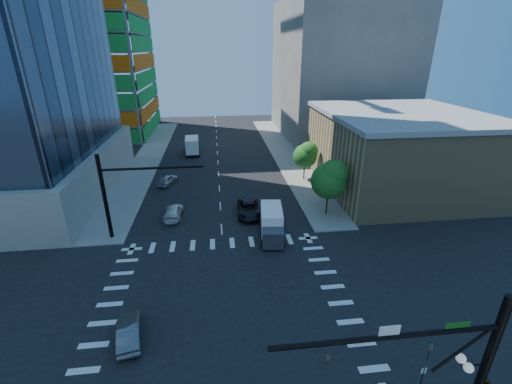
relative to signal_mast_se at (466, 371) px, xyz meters
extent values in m
plane|color=black|center=(-10.60, 11.50, -5.01)|extent=(160.00, 160.00, 0.00)
cube|color=silver|center=(-10.60, 11.50, -5.00)|extent=(20.00, 20.00, 0.01)
cube|color=gray|center=(1.90, 51.50, -4.93)|extent=(5.00, 60.00, 0.15)
cube|color=gray|center=(-23.10, 51.50, -4.93)|extent=(5.00, 60.00, 0.15)
cube|color=#1A9035|center=(-25.50, 73.50, 19.49)|extent=(0.12, 24.00, 49.00)
cube|color=#CC5A0C|center=(-38.10, 60.90, 19.49)|extent=(24.00, 0.12, 49.00)
cube|color=#A0895D|center=(14.40, 33.50, -0.01)|extent=(20.00, 22.00, 10.00)
cube|color=gray|center=(14.40, 33.50, 5.29)|extent=(20.50, 22.50, 0.60)
cube|color=slate|center=(16.40, 66.50, 8.99)|extent=(24.00, 30.00, 28.00)
cylinder|color=black|center=(0.90, 0.00, -0.36)|extent=(0.40, 0.40, 9.00)
cylinder|color=black|center=(-4.10, 0.00, 2.54)|extent=(10.00, 0.24, 0.24)
cylinder|color=black|center=(-0.50, 0.00, 1.44)|extent=(2.50, 0.14, 2.50)
imported|color=black|center=(-2.10, 0.00, 1.44)|extent=(0.16, 0.20, 1.00)
imported|color=black|center=(-6.60, 0.00, 1.44)|extent=(0.16, 0.20, 1.00)
imported|color=black|center=(1.15, 0.00, -1.01)|extent=(0.53, 2.48, 1.00)
cube|color=white|center=(-4.10, 0.00, 2.89)|extent=(0.90, 0.04, 0.50)
cube|color=#0C5610|center=(-1.10, 0.00, 2.84)|extent=(1.10, 0.04, 0.28)
cylinder|color=black|center=(0.30, 0.00, 0.34)|extent=(1.20, 0.08, 0.08)
sphere|color=white|center=(-0.20, 0.25, 0.54)|extent=(0.44, 0.44, 0.44)
sphere|color=white|center=(-0.20, -0.25, 0.54)|extent=(0.44, 0.44, 0.44)
cylinder|color=black|center=(-22.10, 23.00, -0.36)|extent=(0.40, 0.40, 9.00)
cylinder|color=black|center=(-17.10, 23.00, 2.54)|extent=(10.00, 0.24, 0.24)
imported|color=black|center=(-16.10, 23.00, 1.44)|extent=(0.16, 0.20, 1.00)
cylinder|color=#382316|center=(1.90, 25.50, -3.72)|extent=(0.20, 0.20, 2.27)
sphere|color=#155119|center=(1.90, 25.50, -0.63)|extent=(4.16, 4.16, 4.16)
sphere|color=#317727|center=(2.30, 25.20, 0.34)|extent=(3.25, 3.25, 3.25)
cylinder|color=#382316|center=(2.20, 37.50, -3.90)|extent=(0.20, 0.20, 1.92)
sphere|color=#155119|center=(2.20, 37.50, -1.28)|extent=(3.52, 3.52, 3.52)
sphere|color=#317727|center=(2.60, 37.20, -0.46)|extent=(2.75, 2.75, 2.75)
cylinder|color=black|center=(0.10, 2.50, -3.91)|extent=(0.06, 0.06, 2.20)
cube|color=silver|center=(0.10, 2.50, -3.01)|extent=(0.30, 0.03, 0.40)
imported|color=black|center=(-7.24, 26.71, -4.23)|extent=(2.74, 5.68, 1.56)
imported|color=silver|center=(-16.13, 27.15, -4.32)|extent=(2.08, 4.78, 1.37)
imported|color=#A4A7AB|center=(-18.08, 37.98, -4.29)|extent=(3.04, 4.54, 1.44)
imported|color=#57585D|center=(-17.25, 8.77, -4.33)|extent=(2.20, 4.32, 1.36)
cube|color=white|center=(-5.39, 21.16, -3.27)|extent=(2.70, 4.79, 2.38)
cube|color=#3C3D43|center=(-5.39, 21.16, -3.87)|extent=(2.27, 1.87, 1.74)
cube|color=white|center=(-15.25, 53.78, -3.13)|extent=(2.63, 5.06, 2.57)
cube|color=#3C3D43|center=(-15.25, 53.78, -3.77)|extent=(2.36, 1.90, 1.88)
camera|label=1|loc=(-10.75, -9.86, 13.50)|focal=24.00mm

